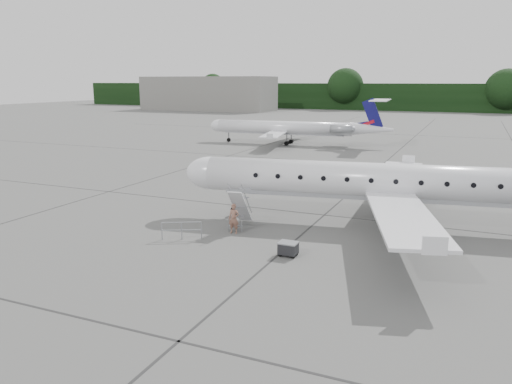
% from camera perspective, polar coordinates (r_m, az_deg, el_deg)
% --- Properties ---
extents(ground, '(320.00, 320.00, 0.00)m').
position_cam_1_polar(ground, '(27.16, 11.86, -6.40)').
color(ground, '#5A5A58').
rests_on(ground, ground).
extents(treeline, '(260.00, 4.00, 8.00)m').
position_cam_1_polar(treeline, '(155.39, 22.11, 9.93)').
color(treeline, black).
rests_on(treeline, ground).
extents(terminal_building, '(40.00, 14.00, 10.00)m').
position_cam_1_polar(terminal_building, '(154.68, -5.50, 11.14)').
color(terminal_building, slate).
rests_on(terminal_building, ground).
extents(main_regional_jet, '(33.41, 26.45, 7.75)m').
position_cam_1_polar(main_regional_jet, '(30.89, 16.05, 3.09)').
color(main_regional_jet, silver).
rests_on(main_regional_jet, ground).
extents(airstair, '(1.24, 2.53, 2.43)m').
position_cam_1_polar(airstair, '(30.23, -1.82, -1.78)').
color(airstair, silver).
rests_on(airstair, ground).
extents(passenger, '(0.68, 0.48, 1.76)m').
position_cam_1_polar(passenger, '(29.05, -2.55, -3.06)').
color(passenger, brown).
rests_on(passenger, ground).
extents(safety_railing, '(1.99, 1.08, 1.00)m').
position_cam_1_polar(safety_railing, '(28.30, -8.49, -4.42)').
color(safety_railing, gray).
rests_on(safety_railing, ground).
extents(baggage_cart, '(0.91, 0.74, 0.79)m').
position_cam_1_polar(baggage_cart, '(25.52, 3.70, -6.46)').
color(baggage_cart, black).
rests_on(baggage_cart, ground).
extents(bg_regional_left, '(25.88, 19.55, 6.45)m').
position_cam_1_polar(bg_regional_left, '(70.43, 3.11, 8.09)').
color(bg_regional_left, silver).
rests_on(bg_regional_left, ground).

